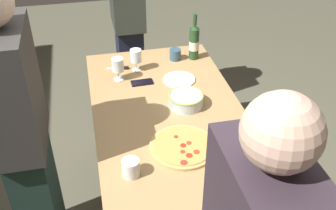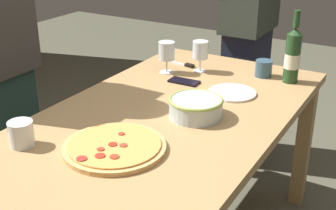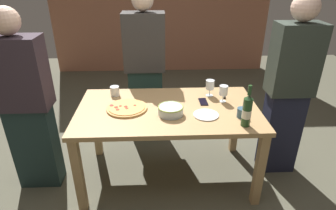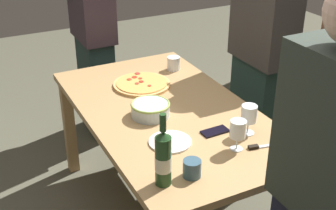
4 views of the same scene
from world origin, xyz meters
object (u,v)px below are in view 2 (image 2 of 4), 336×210
Objects in this scene: cup_amber at (264,68)px; cell_phone at (184,82)px; wine_bottle at (293,55)px; pizza_knife at (185,65)px; wine_glass_by_bottle at (200,51)px; person_host at (249,25)px; wine_glass_near_pizza at (167,52)px; cup_ceramic at (21,134)px; serving_bowl at (196,107)px; pizza at (116,147)px; dining_table at (168,132)px; side_plate at (232,93)px.

cell_phone is at bearing 133.20° from cup_amber.
pizza_knife is at bearing 94.67° from wine_bottle.
wine_glass_by_bottle is 0.32m from cup_amber.
cell_phone is 0.08× the size of person_host.
wine_glass_near_pizza is at bearing 107.78° from wine_bottle.
serving_bowl is at bearing -38.47° from cup_ceramic.
wine_glass_by_bottle is (-0.08, 0.44, -0.02)m from wine_bottle.
person_host is at bearing -2.44° from wine_glass_by_bottle.
cup_amber is at bearing -48.48° from cell_phone.
pizza is 2.28× the size of pizza_knife.
serving_bowl reaches higher than pizza.
cell_phone is at bearing -119.45° from wine_glass_near_pizza.
wine_glass_by_bottle is 0.09× the size of person_host.
cup_amber reaches higher than serving_bowl.
wine_glass_near_pizza is 0.91m from cup_ceramic.
person_host is (1.46, 0.09, 0.11)m from pizza.
wine_glass_by_bottle is at bearing 100.82° from wine_bottle.
pizza_knife is at bearing -4.10° from cup_ceramic.
wine_glass_near_pizza is (0.39, 0.37, 0.06)m from serving_bowl.
dining_table is 0.56m from wine_glass_by_bottle.
cup_ceramic is (-0.50, 0.30, 0.14)m from dining_table.
cell_phone is 0.78m from person_host.
wine_bottle is at bearing -93.95° from cup_amber.
cup_ceramic is 1.05m from pizza_knife.
pizza reaches higher than pizza_knife.
serving_bowl is at bearing 160.23° from wine_bottle.
cup_ceramic is at bearing 151.49° from side_plate.
wine_bottle is 0.56m from pizza_knife.
pizza is at bearing -0.95° from person_host.
serving_bowl is 0.63m from pizza_knife.
wine_glass_by_bottle is 1.09× the size of cell_phone.
wine_glass_near_pizza is (-0.18, 0.57, -0.03)m from wine_bottle.
side_plate is (0.31, -0.15, 0.10)m from dining_table.
wine_glass_by_bottle reaches higher than cup_amber.
dining_table is at bearing -158.21° from pizza_knife.
wine_glass_by_bottle reaches higher than side_plate.
wine_glass_near_pizza reaches higher than side_plate.
pizza_knife is at bearing 25.77° from cell_phone.
wine_bottle reaches higher than wine_glass_near_pizza.
person_host is at bearing 39.11° from wine_bottle.
side_plate is 0.25m from cell_phone.
person_host reaches higher than serving_bowl.
person_host is (1.10, 0.09, 0.21)m from dining_table.
side_plate is at bearing 12.04° from person_host.
cell_phone is (0.83, -0.19, -0.04)m from cup_ceramic.
cup_amber is 0.05× the size of person_host.
cup_ceramic is 0.85m from cell_phone.
serving_bowl is at bearing -154.99° from wine_glass_by_bottle.
pizza is at bearing -161.78° from wine_glass_near_pizza.
wine_bottle is 0.20× the size of person_host.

